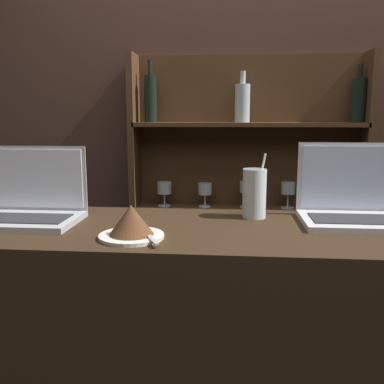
% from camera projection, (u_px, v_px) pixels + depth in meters
% --- Properties ---
extents(back_wall, '(7.00, 0.06, 2.70)m').
position_uv_depth(back_wall, '(255.00, 124.00, 2.18)').
color(back_wall, '#4C3328').
rests_on(back_wall, ground_plane).
extents(back_shelf, '(1.15, 0.18, 1.69)m').
position_uv_depth(back_shelf, '(246.00, 215.00, 2.19)').
color(back_shelf, '#472D19').
rests_on(back_shelf, ground_plane).
extents(laptop_near, '(0.31, 0.23, 0.23)m').
position_uv_depth(laptop_near, '(30.00, 205.00, 1.32)').
color(laptop_near, '#ADADB2').
rests_on(laptop_near, bar_counter).
extents(laptop_far, '(0.35, 0.24, 0.24)m').
position_uv_depth(laptop_far, '(358.00, 205.00, 1.31)').
color(laptop_far, silver).
rests_on(laptop_far, bar_counter).
extents(cake_plate, '(0.18, 0.18, 0.09)m').
position_uv_depth(cake_plate, '(131.00, 223.00, 1.13)').
color(cake_plate, silver).
rests_on(cake_plate, bar_counter).
extents(water_glass, '(0.08, 0.08, 0.21)m').
position_uv_depth(water_glass, '(254.00, 193.00, 1.36)').
color(water_glass, silver).
rests_on(water_glass, bar_counter).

